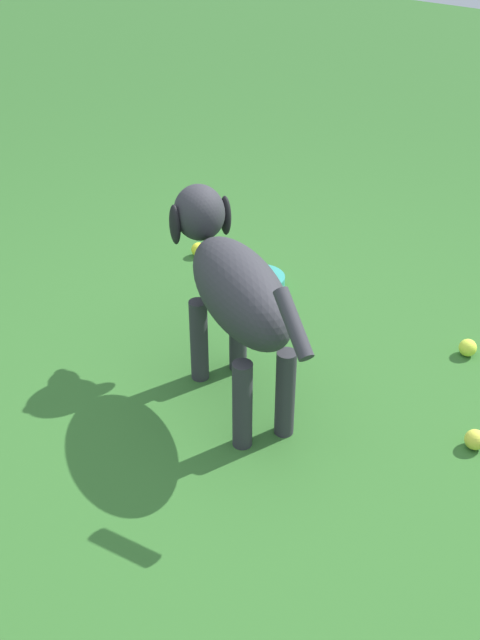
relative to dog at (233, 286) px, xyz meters
name	(u,v)px	position (x,y,z in m)	size (l,w,h in m)	color
ground	(250,422)	(0.08, 0.14, -0.44)	(14.00, 14.00, 0.00)	#2D6026
dog	(233,286)	(0.00, 0.00, 0.00)	(0.52, 0.89, 0.66)	#2D2D33
tennis_ball_0	(475,440)	(-0.27, 0.76, -0.40)	(0.07, 0.07, 0.07)	#D2D240
tennis_ball_1	(468,348)	(-0.73, 0.52, -0.40)	(0.07, 0.07, 0.07)	#CDE43D
tennis_ball_2	(198,250)	(-0.67, -0.77, -0.40)	(0.07, 0.07, 0.07)	yellow
water_bowl	(259,282)	(-0.62, -0.38, -0.41)	(0.22, 0.22, 0.06)	teal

